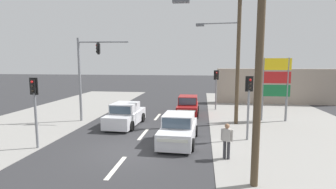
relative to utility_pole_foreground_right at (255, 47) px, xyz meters
name	(u,v)px	position (x,y,z in m)	size (l,w,h in m)	color
ground_plane	(130,151)	(-5.18, 2.94, -4.82)	(140.00, 140.00, 0.00)	#303033
lane_dash_near	(116,167)	(-5.18, 0.94, -4.81)	(0.20, 2.40, 0.01)	silver
lane_dash_mid	(143,134)	(-5.18, 5.94, -4.81)	(0.20, 2.40, 0.01)	silver
lane_dash_far	(158,117)	(-5.18, 10.94, -4.81)	(0.20, 2.40, 0.01)	silver
kerb_right_verge	(309,146)	(3.82, 4.94, -4.80)	(10.00, 44.00, 0.02)	gray
kerb_left_verge	(25,125)	(-13.68, 6.94, -4.80)	(8.00, 40.00, 0.02)	gray
utility_pole_foreground_right	(255,47)	(0.00, 0.00, 0.00)	(3.78, 0.45, 8.92)	#4C3D2B
utility_pole_midground_right	(236,49)	(0.52, 9.37, 0.34)	(3.78, 0.48, 9.59)	#4C3D2B
traffic_signal_mast	(87,69)	(-9.94, 8.83, -0.98)	(3.69, 0.44, 6.00)	slate
pedestal_signal_right_kerb	(249,97)	(0.81, 5.53, -2.40)	(0.44, 0.31, 3.56)	slate
pedestal_signal_left_kerb	(35,101)	(-9.88, 2.73, -2.40)	(0.44, 0.29, 3.56)	slate
pedestal_signal_far_median	(216,83)	(-0.50, 14.59, -2.40)	(0.44, 0.31, 3.56)	slate
shopping_plaza_sign	(275,80)	(3.49, 10.63, -1.83)	(2.10, 0.16, 4.60)	slate
shopfront_wall_far	(276,86)	(5.82, 18.94, -3.02)	(12.00, 1.00, 3.60)	#A39384
sedan_receding_far	(125,115)	(-6.87, 7.90, -4.11)	(2.03, 4.31, 1.56)	silver
hatchback_oncoming_mid	(188,106)	(-2.87, 12.09, -4.11)	(1.78, 3.64, 1.53)	maroon
sedan_oncoming_near	(179,129)	(-2.95, 4.67, -4.11)	(2.02, 4.30, 1.56)	silver
pedestrian_at_kerb	(227,139)	(-0.59, 2.47, -3.89)	(0.52, 0.35, 1.63)	#333338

